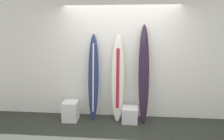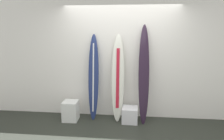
# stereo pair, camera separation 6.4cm
# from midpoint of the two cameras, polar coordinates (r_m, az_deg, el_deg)

# --- Properties ---
(wall_back) EXTENTS (7.20, 0.20, 2.80)m
(wall_back) POSITION_cam_midpoint_polar(r_m,az_deg,el_deg) (4.57, 3.10, 4.02)
(wall_back) COLOR white
(wall_back) RESTS_ON ground
(surfboard_navy) EXTENTS (0.23, 0.32, 1.90)m
(surfboard_navy) POSITION_cam_midpoint_polar(r_m,az_deg,el_deg) (4.44, -4.85, -2.15)
(surfboard_navy) COLOR navy
(surfboard_navy) RESTS_ON ground
(surfboard_ivory) EXTENTS (0.28, 0.35, 1.89)m
(surfboard_ivory) POSITION_cam_midpoint_polar(r_m,az_deg,el_deg) (4.38, 2.08, -2.34)
(surfboard_ivory) COLOR silver
(surfboard_ivory) RESTS_ON ground
(surfboard_charcoal) EXTENTS (0.24, 0.43, 2.10)m
(surfboard_charcoal) POSITION_cam_midpoint_polar(r_m,az_deg,el_deg) (4.30, 9.44, -1.34)
(surfboard_charcoal) COLOR #281A2C
(surfboard_charcoal) RESTS_ON ground
(display_block_left) EXTENTS (0.34, 0.34, 0.33)m
(display_block_left) POSITION_cam_midpoint_polar(r_m,az_deg,el_deg) (4.51, 5.51, -12.51)
(display_block_left) COLOR silver
(display_block_left) RESTS_ON ground
(display_block_center) EXTENTS (0.33, 0.33, 0.44)m
(display_block_center) POSITION_cam_midpoint_polar(r_m,az_deg,el_deg) (4.64, -11.24, -11.27)
(display_block_center) COLOR white
(display_block_center) RESTS_ON ground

